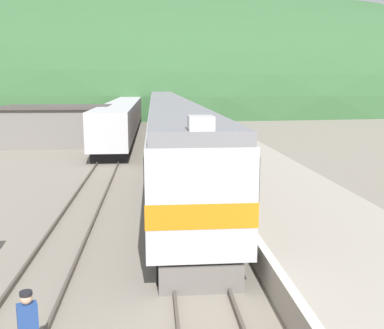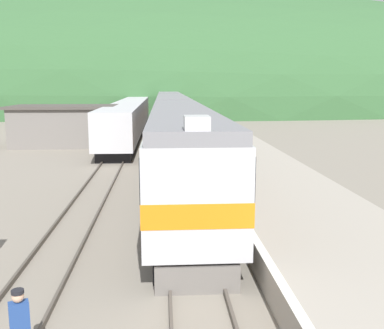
% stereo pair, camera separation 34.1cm
% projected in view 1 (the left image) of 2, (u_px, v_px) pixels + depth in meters
% --- Properties ---
extents(track_main, '(1.52, 180.00, 0.16)m').
position_uv_depth(track_main, '(162.00, 123.00, 61.67)').
color(track_main, '#4C443D').
rests_on(track_main, ground).
extents(track_siding, '(1.52, 180.00, 0.16)m').
position_uv_depth(track_siding, '(130.00, 123.00, 61.30)').
color(track_siding, '#4C443D').
rests_on(track_siding, ground).
extents(platform, '(5.45, 140.00, 0.90)m').
position_uv_depth(platform, '(213.00, 137.00, 42.37)').
color(platform, '#9E9689').
rests_on(platform, ground).
extents(distant_hills, '(218.86, 98.49, 53.76)m').
position_uv_depth(distant_hills, '(158.00, 105.00, 112.58)').
color(distant_hills, '#335B33').
rests_on(distant_hills, ground).
extents(station_shed, '(9.10, 5.26, 3.55)m').
position_uv_depth(station_shed, '(58.00, 126.00, 39.23)').
color(station_shed, slate).
rests_on(station_shed, ground).
extents(express_train_lead_car, '(2.92, 21.03, 4.64)m').
position_uv_depth(express_train_lead_car, '(179.00, 150.00, 21.36)').
color(express_train_lead_car, black).
rests_on(express_train_lead_car, ground).
extents(carriage_second, '(2.91, 20.01, 4.28)m').
position_uv_depth(carriage_second, '(166.00, 117.00, 42.57)').
color(carriage_second, black).
rests_on(carriage_second, ground).
extents(carriage_third, '(2.91, 20.01, 4.28)m').
position_uv_depth(carriage_third, '(162.00, 106.00, 63.05)').
color(carriage_third, black).
rests_on(carriage_third, ground).
extents(carriage_fourth, '(2.91, 20.01, 4.28)m').
position_uv_depth(carriage_fourth, '(159.00, 100.00, 83.53)').
color(carriage_fourth, black).
rests_on(carriage_fourth, ground).
extents(carriage_fifth, '(2.91, 20.01, 4.28)m').
position_uv_depth(carriage_fifth, '(158.00, 97.00, 104.01)').
color(carriage_fifth, black).
rests_on(carriage_fifth, ground).
extents(siding_train, '(2.90, 37.96, 3.55)m').
position_uv_depth(siding_train, '(124.00, 117.00, 48.31)').
color(siding_train, black).
rests_on(siding_train, ground).
extents(track_worker, '(0.42, 0.34, 1.70)m').
position_uv_depth(track_worker, '(28.00, 328.00, 8.32)').
color(track_worker, '#2D2D33').
rests_on(track_worker, ground).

